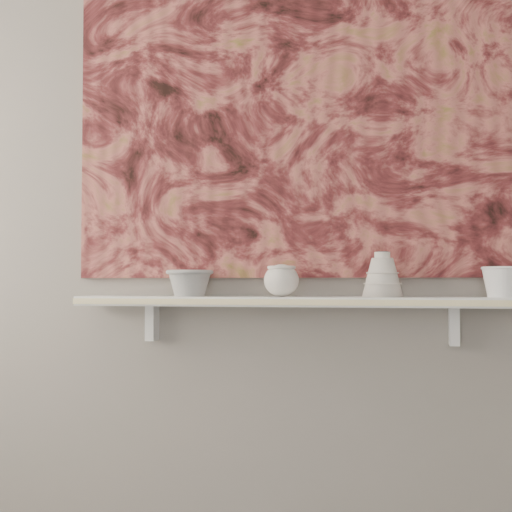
% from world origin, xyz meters
% --- Properties ---
extents(wall_back, '(3.60, 0.00, 3.60)m').
position_xyz_m(wall_back, '(0.00, 1.60, 1.35)').
color(wall_back, gray).
rests_on(wall_back, floor).
extents(shelf, '(1.40, 0.18, 0.03)m').
position_xyz_m(shelf, '(0.00, 1.51, 0.92)').
color(shelf, silver).
rests_on(shelf, wall_back).
extents(shelf_stripe, '(1.40, 0.01, 0.02)m').
position_xyz_m(shelf_stripe, '(0.00, 1.41, 0.92)').
color(shelf_stripe, beige).
rests_on(shelf_stripe, shelf).
extents(bracket_left, '(0.03, 0.06, 0.12)m').
position_xyz_m(bracket_left, '(-0.49, 1.57, 0.84)').
color(bracket_left, silver).
rests_on(bracket_left, wall_back).
extents(bracket_right, '(0.03, 0.06, 0.12)m').
position_xyz_m(bracket_right, '(0.49, 1.57, 0.84)').
color(bracket_right, silver).
rests_on(bracket_right, wall_back).
extents(painting, '(1.50, 0.02, 1.10)m').
position_xyz_m(painting, '(0.00, 1.59, 1.54)').
color(painting, maroon).
rests_on(painting, wall_back).
extents(house_motif, '(0.09, 0.00, 0.08)m').
position_xyz_m(house_motif, '(0.45, 1.57, 1.23)').
color(house_motif, black).
rests_on(house_motif, painting).
extents(bowl_grey, '(0.19, 0.19, 0.09)m').
position_xyz_m(bowl_grey, '(-0.34, 1.51, 0.97)').
color(bowl_grey, '#969693').
rests_on(bowl_grey, shelf).
extents(cup_cream, '(0.11, 0.11, 0.10)m').
position_xyz_m(cup_cream, '(-0.04, 1.51, 0.98)').
color(cup_cream, silver).
rests_on(cup_cream, shelf).
extents(bell_vessel, '(0.16, 0.16, 0.14)m').
position_xyz_m(bell_vessel, '(0.27, 1.51, 1.00)').
color(bell_vessel, beige).
rests_on(bell_vessel, shelf).
extents(bowl_white, '(0.16, 0.16, 0.09)m').
position_xyz_m(bowl_white, '(0.63, 1.51, 0.98)').
color(bowl_white, silver).
rests_on(bowl_white, shelf).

